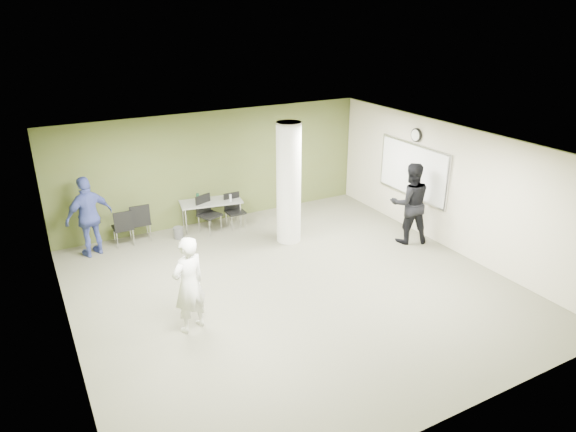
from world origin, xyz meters
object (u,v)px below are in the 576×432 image
folding_table (211,203)px  chair_back_left (140,220)px  woman_white (189,285)px  man_blue (89,217)px  man_black (410,203)px

folding_table → chair_back_left: 1.74m
folding_table → woman_white: woman_white is taller
woman_white → man_blue: bearing=-95.4°
chair_back_left → man_black: size_ratio=0.49×
woman_white → man_black: (5.57, 1.00, 0.10)m
folding_table → woman_white: size_ratio=0.92×
folding_table → man_black: size_ratio=0.83×
chair_back_left → woman_white: (-0.11, -3.95, 0.30)m
folding_table → woman_white: 4.35m
folding_table → man_blue: bearing=-167.5°
folding_table → man_blue: (-2.82, -0.15, 0.24)m
folding_table → woman_white: bearing=-105.7°
folding_table → man_blue: man_blue is taller
chair_back_left → man_blue: man_blue is taller
man_black → man_blue: 7.11m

